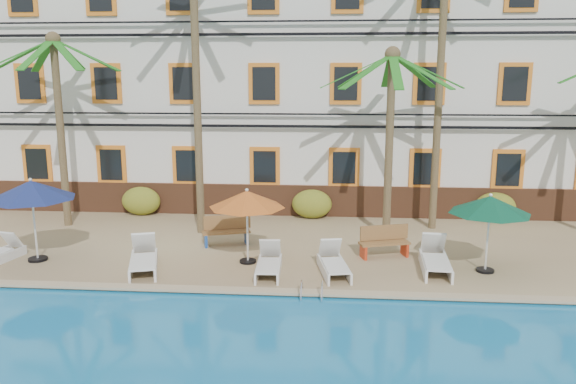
# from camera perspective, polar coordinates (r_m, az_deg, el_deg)

# --- Properties ---
(ground) EXTENTS (100.00, 100.00, 0.00)m
(ground) POSITION_cam_1_polar(r_m,az_deg,el_deg) (15.08, 0.24, -9.82)
(ground) COLOR #384C23
(ground) RESTS_ON ground
(pool_deck) EXTENTS (30.00, 12.00, 0.25)m
(pool_deck) POSITION_cam_1_polar(r_m,az_deg,el_deg) (19.77, 1.33, -4.16)
(pool_deck) COLOR tan
(pool_deck) RESTS_ON ground
(pool_coping) EXTENTS (30.00, 0.35, 0.06)m
(pool_coping) POSITION_cam_1_polar(r_m,az_deg,el_deg) (14.14, -0.04, -10.11)
(pool_coping) COLOR tan
(pool_coping) RESTS_ON pool_deck
(hotel_building) EXTENTS (25.40, 6.44, 10.22)m
(hotel_building) POSITION_cam_1_polar(r_m,az_deg,el_deg) (23.99, 2.08, 11.34)
(hotel_building) COLOR silver
(hotel_building) RESTS_ON pool_deck
(palm_a) EXTENTS (4.55, 4.55, 6.75)m
(palm_a) POSITION_cam_1_polar(r_m,az_deg,el_deg) (21.16, -22.32, 8.55)
(palm_a) COLOR brown
(palm_a) RESTS_ON pool_deck
(palm_b) EXTENTS (4.55, 4.55, 9.93)m
(palm_b) POSITION_cam_1_polar(r_m,az_deg,el_deg) (18.89, -9.40, 14.48)
(palm_b) COLOR brown
(palm_b) RESTS_ON pool_deck
(palm_c) EXTENTS (4.55, 4.55, 6.20)m
(palm_c) POSITION_cam_1_polar(r_m,az_deg,el_deg) (18.49, 10.36, 7.87)
(palm_c) COLOR brown
(palm_c) RESTS_ON pool_deck
(palm_d) EXTENTS (4.55, 4.55, 10.24)m
(palm_d) POSITION_cam_1_polar(r_m,az_deg,el_deg) (19.92, 15.37, 14.57)
(palm_d) COLOR brown
(palm_d) RESTS_ON pool_deck
(shrub_left) EXTENTS (1.50, 0.90, 1.10)m
(shrub_left) POSITION_cam_1_polar(r_m,az_deg,el_deg) (22.36, -14.70, -0.89)
(shrub_left) COLOR #32631C
(shrub_left) RESTS_ON pool_deck
(shrub_mid) EXTENTS (1.50, 0.90, 1.10)m
(shrub_mid) POSITION_cam_1_polar(r_m,az_deg,el_deg) (21.13, 2.44, -1.23)
(shrub_mid) COLOR #32631C
(shrub_mid) RESTS_ON pool_deck
(shrub_right) EXTENTS (1.50, 0.90, 1.10)m
(shrub_right) POSITION_cam_1_polar(r_m,az_deg,el_deg) (21.96, 20.29, -1.47)
(shrub_right) COLOR #32631C
(shrub_right) RESTS_ON pool_deck
(umbrella_blue) EXTENTS (2.45, 2.45, 2.45)m
(umbrella_blue) POSITION_cam_1_polar(r_m,az_deg,el_deg) (17.56, -24.62, 0.15)
(umbrella_blue) COLOR black
(umbrella_blue) RESTS_ON pool_deck
(umbrella_red) EXTENTS (2.18, 2.18, 2.19)m
(umbrella_red) POSITION_cam_1_polar(r_m,az_deg,el_deg) (15.88, -4.19, -0.77)
(umbrella_red) COLOR black
(umbrella_red) RESTS_ON pool_deck
(umbrella_green) EXTENTS (2.20, 2.20, 2.20)m
(umbrella_green) POSITION_cam_1_polar(r_m,az_deg,el_deg) (16.03, 19.83, -1.28)
(umbrella_green) COLOR black
(umbrella_green) RESTS_ON pool_deck
(lounger_b) EXTENTS (1.26, 2.13, 0.95)m
(lounger_b) POSITION_cam_1_polar(r_m,az_deg,el_deg) (16.13, -14.47, -6.65)
(lounger_b) COLOR white
(lounger_b) RESTS_ON pool_deck
(lounger_c) EXTENTS (0.71, 1.82, 0.85)m
(lounger_c) POSITION_cam_1_polar(r_m,az_deg,el_deg) (15.40, -1.96, -7.28)
(lounger_c) COLOR white
(lounger_c) RESTS_ON pool_deck
(lounger_d) EXTENTS (0.97, 1.92, 0.86)m
(lounger_d) POSITION_cam_1_polar(r_m,az_deg,el_deg) (15.44, 4.65, -7.24)
(lounger_d) COLOR white
(lounger_d) RESTS_ON pool_deck
(lounger_e) EXTENTS (0.85, 2.07, 0.96)m
(lounger_e) POSITION_cam_1_polar(r_m,az_deg,el_deg) (16.10, 14.73, -6.68)
(lounger_e) COLOR white
(lounger_e) RESTS_ON pool_deck
(bench_left) EXTENTS (1.57, 0.91, 0.93)m
(bench_left) POSITION_cam_1_polar(r_m,az_deg,el_deg) (18.01, -6.34, -3.86)
(bench_left) COLOR olive
(bench_left) RESTS_ON pool_deck
(bench_right) EXTENTS (1.57, 0.88, 0.93)m
(bench_right) POSITION_cam_1_polar(r_m,az_deg,el_deg) (16.98, 9.68, -4.93)
(bench_right) COLOR olive
(bench_right) RESTS_ON pool_deck
(pool_ladder) EXTENTS (0.54, 0.74, 0.74)m
(pool_ladder) POSITION_cam_1_polar(r_m,az_deg,el_deg) (14.03, 2.44, -10.44)
(pool_ladder) COLOR silver
(pool_ladder) RESTS_ON ground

